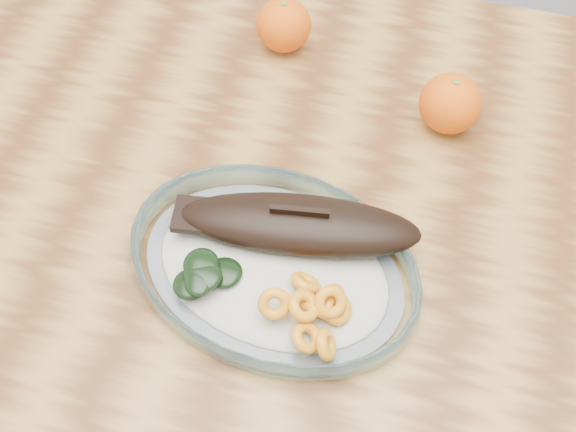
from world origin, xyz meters
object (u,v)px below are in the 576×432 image
Objects in this scene: dining_table at (274,250)px; plated_meal at (275,262)px; orange_left at (284,25)px; orange_right at (450,103)px.

plated_meal reaches higher than dining_table.
plated_meal is at bearing -76.70° from orange_left.
orange_right is at bearing -19.97° from orange_left.
orange_left is (-0.08, 0.33, 0.02)m from plated_meal.
orange_left is at bearing 160.03° from orange_right.
orange_left is at bearing 102.16° from dining_table.
orange_right is (0.22, -0.08, 0.00)m from orange_left.
orange_right reaches higher than orange_left.
dining_table is 0.14m from plated_meal.
plated_meal reaches higher than orange_left.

